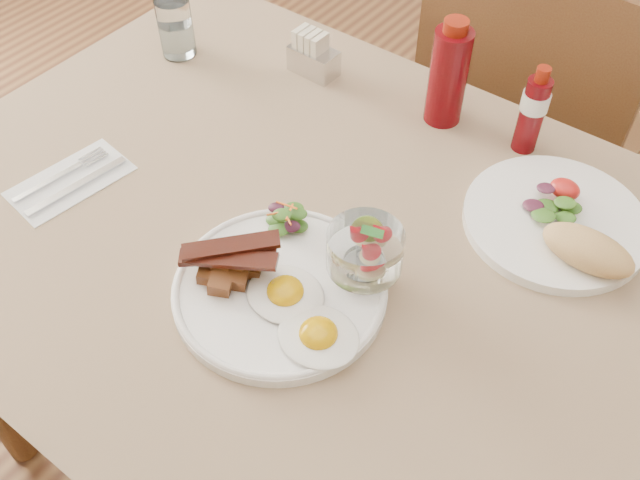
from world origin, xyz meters
TOP-DOWN VIEW (x-y plane):
  - table at (0.00, 0.00)m, footprint 1.33×0.88m
  - chair_far at (0.00, 0.66)m, footprint 0.42×0.42m
  - main_plate at (-0.02, -0.11)m, footprint 0.28×0.28m
  - fried_eggs at (0.03, -0.13)m, footprint 0.20×0.14m
  - bacon_potato_pile at (-0.08, -0.14)m, footprint 0.13×0.11m
  - side_salad at (-0.08, -0.02)m, footprint 0.07×0.06m
  - fruit_cup at (0.05, -0.03)m, footprint 0.10×0.10m
  - second_plate at (0.23, 0.21)m, footprint 0.26×0.26m
  - ketchup_bottle at (-0.04, 0.33)m, footprint 0.07×0.07m
  - hot_sauce_bottle at (0.10, 0.35)m, footprint 0.05×0.05m
  - sugar_caddy at (-0.29, 0.31)m, footprint 0.09×0.05m
  - water_glass at (-0.52, 0.21)m, footprint 0.06×0.06m
  - napkin_cutlery at (-0.41, -0.14)m, footprint 0.12×0.19m

SIDE VIEW (x-z plane):
  - chair_far at x=0.00m, z-range 0.06..0.99m
  - table at x=0.00m, z-range 0.29..1.04m
  - napkin_cutlery at x=-0.41m, z-range 0.75..0.76m
  - main_plate at x=-0.02m, z-range 0.75..0.77m
  - second_plate at x=0.23m, z-range 0.74..0.80m
  - fried_eggs at x=0.03m, z-range 0.76..0.79m
  - side_salad at x=-0.08m, z-range 0.77..0.80m
  - sugar_caddy at x=-0.29m, z-range 0.75..0.82m
  - bacon_potato_pile at x=-0.08m, z-range 0.77..0.82m
  - water_glass at x=-0.52m, z-range 0.75..0.85m
  - fruit_cup at x=0.05m, z-range 0.77..0.87m
  - hot_sauce_bottle at x=0.10m, z-range 0.75..0.90m
  - ketchup_bottle at x=-0.04m, z-range 0.75..0.93m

